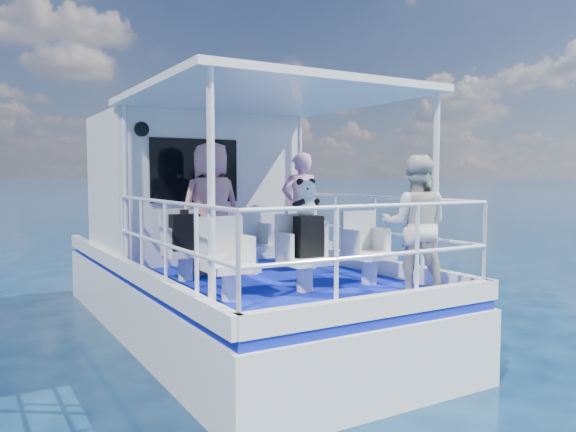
{
  "coord_description": "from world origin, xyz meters",
  "views": [
    {
      "loc": [
        -3.26,
        -6.27,
        2.16
      ],
      "look_at": [
        0.2,
        -0.4,
        1.68
      ],
      "focal_mm": 35.0,
      "sensor_mm": 36.0,
      "label": 1
    }
  ],
  "objects_px": {
    "backpack_center": "(309,237)",
    "panda": "(306,197)",
    "passenger_port_fwd": "(211,208)",
    "passenger_stbd_aft": "(415,226)"
  },
  "relations": [
    {
      "from": "backpack_center",
      "to": "panda",
      "type": "relative_size",
      "value": 1.11
    },
    {
      "from": "backpack_center",
      "to": "panda",
      "type": "distance_m",
      "value": 0.43
    },
    {
      "from": "passenger_port_fwd",
      "to": "backpack_center",
      "type": "relative_size",
      "value": 3.79
    },
    {
      "from": "backpack_center",
      "to": "panda",
      "type": "xyz_separation_m",
      "value": [
        -0.02,
        0.03,
        0.43
      ]
    },
    {
      "from": "passenger_port_fwd",
      "to": "backpack_center",
      "type": "bearing_deg",
      "value": 104.25
    },
    {
      "from": "passenger_stbd_aft",
      "to": "backpack_center",
      "type": "height_order",
      "value": "passenger_stbd_aft"
    },
    {
      "from": "passenger_stbd_aft",
      "to": "panda",
      "type": "distance_m",
      "value": 1.21
    },
    {
      "from": "backpack_center",
      "to": "passenger_port_fwd",
      "type": "bearing_deg",
      "value": 106.73
    },
    {
      "from": "passenger_stbd_aft",
      "to": "passenger_port_fwd",
      "type": "bearing_deg",
      "value": -18.13
    },
    {
      "from": "passenger_port_fwd",
      "to": "panda",
      "type": "distance_m",
      "value": 1.64
    }
  ]
}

